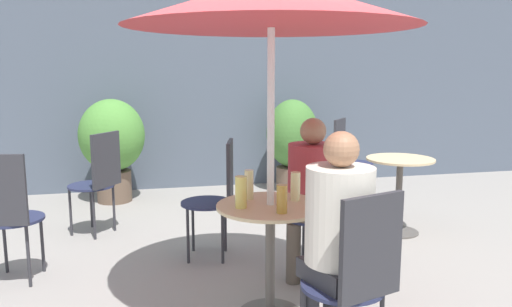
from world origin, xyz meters
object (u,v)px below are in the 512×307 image
object	(u,v)px
beer_glass_0	(249,185)
umbrella	(271,3)
bistro_chair_5	(99,175)
potted_plant_0	(112,141)
bistro_chair_4	(6,208)
cafe_table_far	(399,180)
bistro_chair_2	(219,189)
seated_person_0	(337,230)
bistro_chair_3	(346,153)
bistro_chair_1	(319,199)
beer_glass_1	(241,192)
beer_glass_3	(295,186)
potted_plant_1	(292,139)
cafe_table_near	(270,235)
beer_glass_2	(282,199)
bistro_chair_0	(357,271)
seated_person_1	(311,185)

from	to	relation	value
beer_glass_0	umbrella	bearing A→B (deg)	-58.53
bistro_chair_5	potted_plant_0	xyz separation A→B (m)	(0.05, 1.23, 0.14)
bistro_chair_4	umbrella	size ratio (longest dim) A/B	0.47
beer_glass_0	umbrella	size ratio (longest dim) A/B	0.09
cafe_table_far	umbrella	distance (m)	2.48
bistro_chair_2	beer_glass_0	distance (m)	0.92
seated_person_0	umbrella	size ratio (longest dim) A/B	0.60
bistro_chair_3	bistro_chair_1	bearing A→B (deg)	-168.31
cafe_table_far	beer_glass_1	xyz separation A→B (m)	(-1.77, -1.33, 0.31)
beer_glass_3	bistro_chair_5	bearing A→B (deg)	126.66
potted_plant_0	potted_plant_1	bearing A→B (deg)	1.90
bistro_chair_3	beer_glass_3	distance (m)	2.80
cafe_table_near	potted_plant_0	size ratio (longest dim) A/B	0.60
beer_glass_1	bistro_chair_1	bearing A→B (deg)	40.50
beer_glass_2	seated_person_0	bearing A→B (deg)	-67.04
cafe_table_far	seated_person_0	world-z (taller)	seated_person_0
beer_glass_2	cafe_table_near	bearing A→B (deg)	95.78
bistro_chair_0	beer_glass_1	world-z (taller)	bistro_chair_0
beer_glass_3	potted_plant_1	distance (m)	3.23
seated_person_1	beer_glass_0	size ratio (longest dim) A/B	6.40
seated_person_1	beer_glass_1	world-z (taller)	seated_person_1
cafe_table_far	beer_glass_2	distance (m)	2.18
beer_glass_1	umbrella	distance (m)	1.11
bistro_chair_4	beer_glass_1	world-z (taller)	bistro_chair_4
seated_person_0	beer_glass_2	distance (m)	0.45
cafe_table_far	seated_person_1	size ratio (longest dim) A/B	0.60
seated_person_1	beer_glass_1	distance (m)	0.79
cafe_table_far	potted_plant_0	bearing A→B (deg)	146.40
potted_plant_0	bistro_chair_4	bearing A→B (deg)	-104.72
bistro_chair_0	beer_glass_3	world-z (taller)	bistro_chair_0
beer_glass_2	cafe_table_far	bearing A→B (deg)	43.72
bistro_chair_1	beer_glass_0	size ratio (longest dim) A/B	5.19
umbrella	bistro_chair_4	bearing A→B (deg)	153.92
bistro_chair_5	umbrella	size ratio (longest dim) A/B	0.47
bistro_chair_2	bistro_chair_5	world-z (taller)	same
bistro_chair_4	seated_person_1	world-z (taller)	seated_person_1
beer_glass_2	potted_plant_0	distance (m)	3.46
beer_glass_3	potted_plant_1	xyz separation A→B (m)	(0.91, 3.09, -0.14)
seated_person_1	potted_plant_1	distance (m)	2.78
seated_person_0	beer_glass_1	bearing A→B (deg)	-74.10
cafe_table_near	bistro_chair_0	distance (m)	0.79
bistro_chair_0	seated_person_0	xyz separation A→B (m)	(-0.05, 0.15, 0.16)
beer_glass_0	potted_plant_0	bearing A→B (deg)	108.94
bistro_chair_5	beer_glass_3	size ratio (longest dim) A/B	5.37
bistro_chair_0	beer_glass_3	size ratio (longest dim) A/B	5.37
beer_glass_2	bistro_chair_3	bearing A→B (deg)	60.32
bistro_chair_2	bistro_chair_4	size ratio (longest dim) A/B	1.00
bistro_chair_4	beer_glass_3	xyz separation A→B (m)	(1.87, -0.76, 0.23)
bistro_chair_2	beer_glass_3	bearing A→B (deg)	32.77
bistro_chair_5	potted_plant_0	world-z (taller)	potted_plant_0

